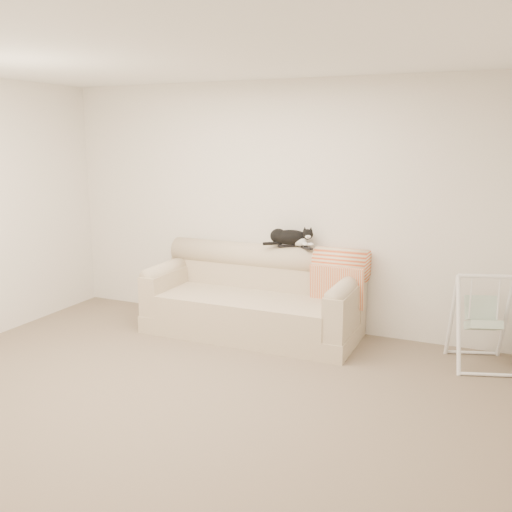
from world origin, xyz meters
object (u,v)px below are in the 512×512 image
Objects in this scene: remote_a at (286,245)px; tuxedo_cat at (290,237)px; sofa at (254,300)px; baby_swing at (482,320)px; remote_b at (307,248)px.

tuxedo_cat is (0.04, 0.01, 0.09)m from remote_a.
sofa is 4.26× the size of tuxedo_cat.
tuxedo_cat is at bearing 18.34° from remote_a.
remote_b is at bearing 173.24° from baby_swing.
remote_b reaches higher than baby_swing.
baby_swing is (1.92, -0.25, -0.58)m from tuxedo_cat.
remote_b is 0.22m from tuxedo_cat.
tuxedo_cat is 2.02m from baby_swing.
tuxedo_cat reaches higher than sofa.
baby_swing is at bearing -6.76° from remote_b.
remote_a is 0.24m from remote_b.
remote_a reaches higher than baby_swing.
remote_b is (0.24, -0.03, -0.00)m from remote_a.
remote_b reaches higher than sofa.
remote_a is (0.27, 0.23, 0.56)m from sofa.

